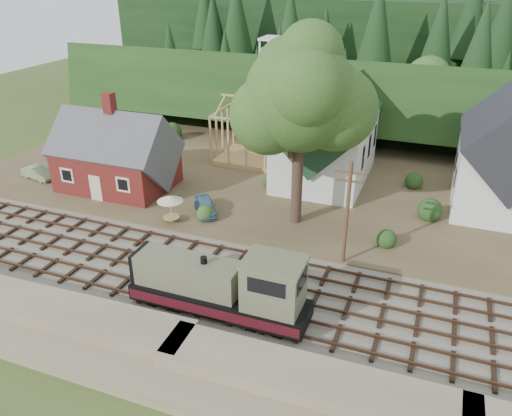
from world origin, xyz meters
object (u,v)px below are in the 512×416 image
(car_blue, at_px, (205,206))
(locomotive, at_px, (225,288))
(patio_set, at_px, (170,200))
(car_green, at_px, (38,173))

(car_blue, bearing_deg, locomotive, -93.54)
(car_blue, bearing_deg, patio_set, -163.15)
(patio_set, bearing_deg, car_green, 168.71)
(car_blue, xyz_separation_m, car_green, (-18.91, 0.96, -0.05))
(car_green, bearing_deg, car_blue, -82.08)
(car_green, xyz_separation_m, patio_set, (16.99, -3.39, 1.41))
(car_blue, height_order, patio_set, patio_set)
(locomotive, height_order, car_green, locomotive)
(locomotive, xyz_separation_m, car_green, (-26.00, 12.62, -1.09))
(car_green, bearing_deg, locomotive, -105.06)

